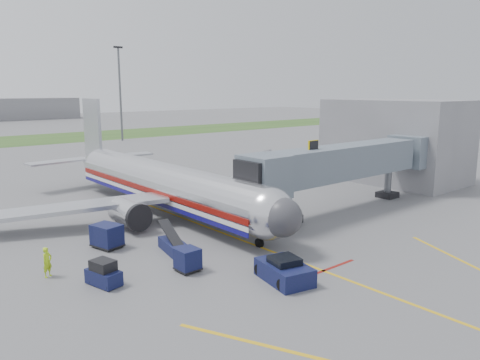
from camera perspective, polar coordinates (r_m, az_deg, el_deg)
ground at (r=32.94m, az=4.74°, el=-8.99°), size 400.00×400.00×0.00m
apron_markings at (r=28.55m, az=15.49°, el=-12.58°), size 21.52×50.00×0.01m
airliner at (r=43.97m, az=-9.30°, el=-0.42°), size 32.10×35.67×10.25m
jet_bridge at (r=44.46m, az=12.12°, el=1.99°), size 25.30×4.00×6.90m
terminal at (r=61.23m, az=18.39°, el=4.58°), size 10.00×16.00×10.00m
light_mast_right at (r=107.66m, az=-14.40°, el=10.40°), size 2.00×0.44×20.40m
pushback_tug at (r=28.43m, az=5.43°, el=-10.98°), size 2.88×3.94×1.48m
baggage_tug at (r=28.87m, az=-16.30°, el=-10.94°), size 1.60×2.36×1.51m
baggage_cart_a at (r=35.48m, az=-16.19°, el=-6.46°), size 1.99×1.99×1.68m
baggage_cart_b at (r=29.88m, az=-6.40°, el=-9.62°), size 1.39×1.39×1.47m
baggage_cart_c at (r=35.03m, az=-15.66°, el=-6.64°), size 1.93×1.93×1.70m
belt_loader at (r=33.50m, az=-8.14°, el=-7.89°), size 1.81×3.87×1.83m
ground_power_cart at (r=40.97m, az=0.86°, el=-4.15°), size 1.48×1.13×1.07m
ramp_worker at (r=31.07m, az=-22.44°, el=-9.23°), size 0.81×0.72×1.87m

